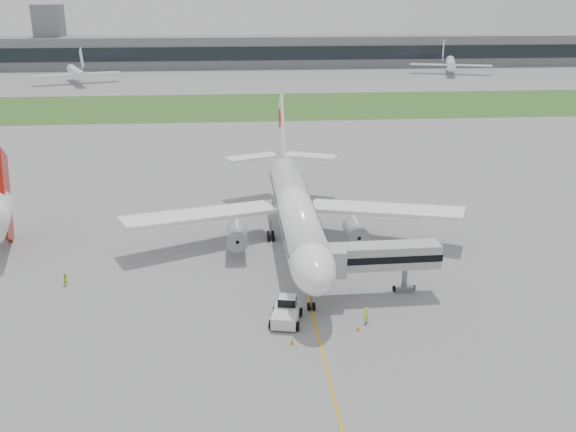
{
  "coord_description": "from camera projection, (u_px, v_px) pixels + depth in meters",
  "views": [
    {
      "loc": [
        -8.14,
        -78.77,
        33.79
      ],
      "look_at": [
        -1.15,
        2.0,
        5.25
      ],
      "focal_mm": 40.0,
      "sensor_mm": 36.0,
      "label": 1
    }
  ],
  "objects": [
    {
      "name": "safety_cone_left",
      "position": [
        292.0,
        341.0,
        64.77
      ],
      "size": [
        0.44,
        0.44,
        0.61
      ],
      "primitive_type": "cone",
      "color": "orange",
      "rests_on": "ground"
    },
    {
      "name": "pushback_tug",
      "position": [
        286.0,
        311.0,
        69.16
      ],
      "size": [
        4.01,
        5.18,
        2.42
      ],
      "rotation": [
        0.0,
        0.0,
        -0.21
      ],
      "color": "silver",
      "rests_on": "ground"
    },
    {
      "name": "apron_markings",
      "position": [
        302.0,
        273.0,
        81.2
      ],
      "size": [
        70.0,
        70.0,
        0.04
      ],
      "primitive_type": null,
      "color": "orange",
      "rests_on": "ground"
    },
    {
      "name": "distant_aircraft_left",
      "position": [
        78.0,
        84.0,
        246.85
      ],
      "size": [
        40.16,
        38.0,
        12.28
      ],
      "primitive_type": null,
      "rotation": [
        0.0,
        0.0,
        0.37
      ],
      "color": "white",
      "rests_on": "ground"
    },
    {
      "name": "jet_bridge",
      "position": [
        377.0,
        257.0,
        73.98
      ],
      "size": [
        13.79,
        4.21,
        6.38
      ],
      "rotation": [
        0.0,
        0.0,
        0.02
      ],
      "color": "#ACACAF",
      "rests_on": "ground"
    },
    {
      "name": "safety_cone_right",
      "position": [
        358.0,
        328.0,
        67.37
      ],
      "size": [
        0.44,
        0.44,
        0.6
      ],
      "primitive_type": "cone",
      "color": "orange",
      "rests_on": "ground"
    },
    {
      "name": "ground_crew_near",
      "position": [
        366.0,
        315.0,
        68.85
      ],
      "size": [
        0.77,
        0.75,
        1.79
      ],
      "primitive_type": "imported",
      "rotation": [
        0.0,
        0.0,
        3.84
      ],
      "color": "#EAFF2A",
      "rests_on": "ground"
    },
    {
      "name": "terminal_building",
      "position": [
        248.0,
        51.0,
        299.6
      ],
      "size": [
        320.0,
        22.3,
        14.0
      ],
      "color": "gray",
      "rests_on": "ground"
    },
    {
      "name": "ground",
      "position": [
        298.0,
        258.0,
        85.9
      ],
      "size": [
        600.0,
        600.0,
        0.0
      ],
      "primitive_type": "plane",
      "color": "gray",
      "rests_on": "ground"
    },
    {
      "name": "ground_crew_far",
      "position": [
        66.0,
        280.0,
        77.58
      ],
      "size": [
        0.92,
        0.94,
        1.53
      ],
      "primitive_type": "imported",
      "rotation": [
        0.0,
        0.0,
        0.89
      ],
      "color": "#B1E225",
      "rests_on": "ground"
    },
    {
      "name": "airliner",
      "position": [
        294.0,
        206.0,
        88.6
      ],
      "size": [
        48.13,
        53.95,
        17.88
      ],
      "color": "white",
      "rests_on": "ground"
    },
    {
      "name": "grass_strip",
      "position": [
        259.0,
        106.0,
        198.67
      ],
      "size": [
        600.0,
        50.0,
        0.02
      ],
      "primitive_type": "cube",
      "color": "#325D23",
      "rests_on": "ground"
    },
    {
      "name": "distant_aircraft_right",
      "position": [
        450.0,
        74.0,
        275.32
      ],
      "size": [
        41.61,
        38.97,
        13.07
      ],
      "primitive_type": null,
      "rotation": [
        0.0,
        0.0,
        -0.3
      ],
      "color": "white",
      "rests_on": "ground"
    },
    {
      "name": "control_tower",
      "position": [
        54.0,
        68.0,
        296.6
      ],
      "size": [
        12.0,
        12.0,
        56.0
      ],
      "primitive_type": null,
      "color": "gray",
      "rests_on": "ground"
    }
  ]
}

